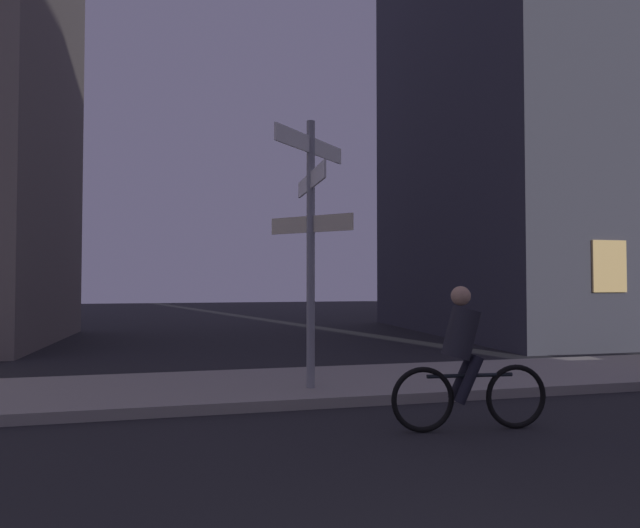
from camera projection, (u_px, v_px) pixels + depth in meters
The scene contains 4 objects.
sidewalk_kerb at pixel (276, 386), 8.11m from camera, with size 40.00×2.53×0.14m, color gray.
signpost at pixel (311, 225), 7.75m from camera, with size 1.25×1.77×3.85m.
cyclist at pixel (465, 363), 6.00m from camera, with size 1.82×0.36×1.61m.
building_right_block at pixel (602, 116), 18.36m from camera, with size 12.82×10.05×14.64m.
Camera 1 is at (-1.21, -1.31, 1.67)m, focal length 30.13 mm.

